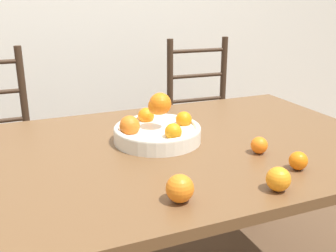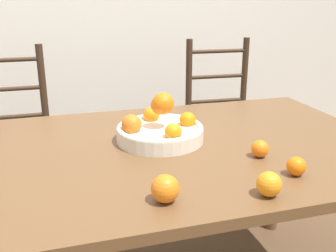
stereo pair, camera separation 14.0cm
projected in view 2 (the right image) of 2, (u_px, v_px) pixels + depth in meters
The scene contains 8 objects.
dining_table at pixel (165, 168), 1.49m from camera, with size 1.71×1.05×0.77m.
fruit_bowl at pixel (160, 129), 1.50m from camera, with size 0.33×0.33×0.19m.
orange_loose_0 at pixel (296, 166), 1.22m from camera, with size 0.06×0.06×0.06m.
orange_loose_1 at pixel (260, 149), 1.36m from camera, with size 0.06×0.06×0.06m.
orange_loose_2 at pixel (165, 189), 1.06m from camera, with size 0.08×0.08×0.08m.
orange_loose_3 at pixel (269, 184), 1.09m from camera, with size 0.07×0.07×0.07m.
chair_left at pixel (13, 150), 2.17m from camera, with size 0.42×0.40×1.04m.
chair_right at pixel (223, 129), 2.51m from camera, with size 0.44×0.42×1.04m.
Camera 2 is at (-0.37, -1.31, 1.30)m, focal length 42.00 mm.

